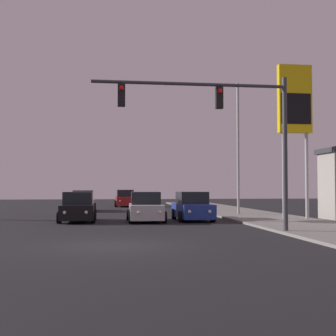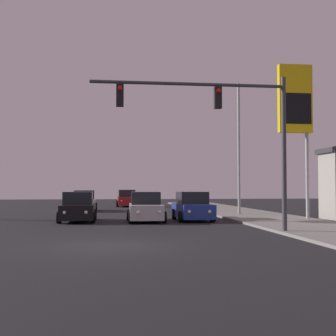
{
  "view_description": "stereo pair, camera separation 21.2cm",
  "coord_description": "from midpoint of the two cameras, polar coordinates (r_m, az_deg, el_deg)",
  "views": [
    {
      "loc": [
        -0.23,
        -15.76,
        1.95
      ],
      "look_at": [
        3.32,
        10.71,
        3.04
      ],
      "focal_mm": 50.0,
      "sensor_mm": 36.0,
      "label": 1
    },
    {
      "loc": [
        -0.02,
        -15.79,
        1.95
      ],
      "look_at": [
        3.32,
        10.71,
        3.04
      ],
      "focal_mm": 50.0,
      "sensor_mm": 36.0,
      "label": 2
    }
  ],
  "objects": [
    {
      "name": "car_silver",
      "position": [
        26.61,
        -2.98,
        -4.9
      ],
      "size": [
        2.04,
        4.34,
        1.68
      ],
      "rotation": [
        0.0,
        0.0,
        3.11
      ],
      "color": "#B7B7BC",
      "rests_on": "ground"
    },
    {
      "name": "car_black",
      "position": [
        27.05,
        -11.16,
        -4.82
      ],
      "size": [
        2.04,
        4.32,
        1.68
      ],
      "rotation": [
        0.0,
        0.0,
        3.15
      ],
      "color": "black",
      "rests_on": "ground"
    },
    {
      "name": "ground_plane",
      "position": [
        15.9,
        -7.21,
        -9.38
      ],
      "size": [
        120.0,
        120.0,
        0.0
      ],
      "primitive_type": "plane",
      "color": "black"
    },
    {
      "name": "traffic_light_mast",
      "position": [
        19.77,
        7.22,
        5.89
      ],
      "size": [
        8.24,
        0.36,
        6.5
      ],
      "color": "#38383D",
      "rests_on": "sidewalk_right"
    },
    {
      "name": "car_blue",
      "position": [
        27.4,
        2.76,
        -4.83
      ],
      "size": [
        2.04,
        4.33,
        1.68
      ],
      "rotation": [
        0.0,
        0.0,
        3.17
      ],
      "color": "navy",
      "rests_on": "ground"
    },
    {
      "name": "sidewalk_right",
      "position": [
        27.58,
        12.89,
        -6.21
      ],
      "size": [
        5.0,
        60.0,
        0.12
      ],
      "color": "gray",
      "rests_on": "ground"
    },
    {
      "name": "street_lamp",
      "position": [
        32.5,
        8.13,
        3.27
      ],
      "size": [
        1.74,
        0.24,
        9.0
      ],
      "color": "#99999E",
      "rests_on": "sidewalk_right"
    },
    {
      "name": "gas_station_sign",
      "position": [
        28.57,
        14.99,
        7.14
      ],
      "size": [
        2.0,
        0.42,
        9.0
      ],
      "color": "#99999E",
      "rests_on": "sidewalk_right"
    },
    {
      "name": "car_red",
      "position": [
        47.06,
        -5.4,
        -3.78
      ],
      "size": [
        2.04,
        4.33,
        1.68
      ],
      "rotation": [
        0.0,
        0.0,
        3.16
      ],
      "color": "maroon",
      "rests_on": "ground"
    },
    {
      "name": "car_white",
      "position": [
        38.75,
        -10.49,
        -4.06
      ],
      "size": [
        2.04,
        4.33,
        1.68
      ],
      "rotation": [
        0.0,
        0.0,
        3.17
      ],
      "color": "silver",
      "rests_on": "ground"
    }
  ]
}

